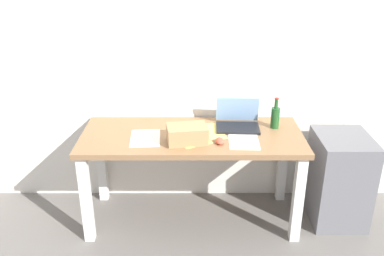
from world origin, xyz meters
TOP-DOWN VIEW (x-y plane):
  - ground_plane at (0.00, 0.00)m, footprint 8.00×8.00m
  - back_wall at (0.00, 0.39)m, footprint 5.20×0.08m
  - desk at (0.00, 0.00)m, footprint 1.63×0.67m
  - laptop_right at (0.35, 0.13)m, footprint 0.33×0.26m
  - beer_bottle at (0.63, 0.12)m, footprint 0.06×0.06m
  - computer_mouse at (0.19, -0.15)m, footprint 0.06×0.10m
  - cardboard_box at (-0.03, -0.13)m, footprint 0.30×0.23m
  - paper_sheet_near_back at (0.12, 0.05)m, footprint 0.27×0.33m
  - paper_sheet_center at (-0.01, -0.07)m, footprint 0.32×0.36m
  - paper_sheet_front_right at (0.37, -0.11)m, footprint 0.22×0.30m
  - paper_sheet_front_left at (-0.34, -0.07)m, footprint 0.23×0.31m
  - filing_cabinet at (1.13, 0.01)m, footprint 0.40×0.48m

SIDE VIEW (x-z plane):
  - ground_plane at x=0.00m, z-range 0.00..0.00m
  - filing_cabinet at x=1.13m, z-range 0.00..0.70m
  - desk at x=0.00m, z-range 0.26..0.99m
  - paper_sheet_near_back at x=0.12m, z-range 0.73..0.73m
  - paper_sheet_center at x=-0.01m, z-range 0.73..0.73m
  - paper_sheet_front_right at x=0.37m, z-range 0.73..0.73m
  - paper_sheet_front_left at x=-0.34m, z-range 0.73..0.73m
  - computer_mouse at x=0.19m, z-range 0.73..0.76m
  - laptop_right at x=0.35m, z-range 0.67..0.89m
  - cardboard_box at x=-0.03m, z-range 0.73..0.85m
  - beer_bottle at x=0.63m, z-range 0.70..0.94m
  - back_wall at x=0.00m, z-range 0.00..2.60m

